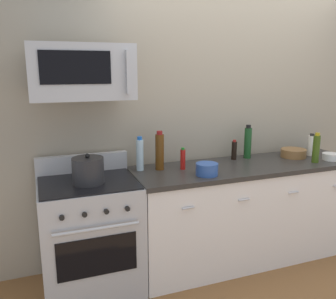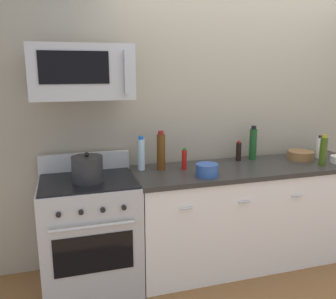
{
  "view_description": "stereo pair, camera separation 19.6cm",
  "coord_description": "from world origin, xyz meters",
  "px_view_note": "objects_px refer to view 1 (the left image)",
  "views": [
    {
      "loc": [
        -1.81,
        -2.69,
        1.77
      ],
      "look_at": [
        -0.82,
        -0.05,
        1.13
      ],
      "focal_mm": 38.11,
      "sensor_mm": 36.0,
      "label": 1
    },
    {
      "loc": [
        -1.62,
        -2.75,
        1.77
      ],
      "look_at": [
        -0.82,
        -0.05,
        1.13
      ],
      "focal_mm": 38.11,
      "sensor_mm": 36.0,
      "label": 2
    }
  ],
  "objects_px": {
    "microwave": "(81,72)",
    "range_oven": "(91,235)",
    "stockpot": "(88,171)",
    "bottle_water_clear": "(140,154)",
    "bottle_hot_sauce_red": "(183,159)",
    "bottle_soy_sauce_dark": "(234,150)",
    "bottle_olive_oil": "(316,148)",
    "bowl_wooden_salad": "(293,153)",
    "bottle_wine_amber": "(160,151)",
    "bottle_vinegar_white": "(311,145)",
    "bowl_blue_mixing": "(207,169)",
    "bowl_white_ceramic": "(331,156)",
    "bottle_wine_green": "(248,142)"
  },
  "relations": [
    {
      "from": "microwave",
      "to": "bowl_wooden_salad",
      "type": "relative_size",
      "value": 3.03
    },
    {
      "from": "microwave",
      "to": "stockpot",
      "type": "relative_size",
      "value": 3.12
    },
    {
      "from": "bottle_vinegar_white",
      "to": "range_oven",
      "type": "bearing_deg",
      "value": -178.1
    },
    {
      "from": "microwave",
      "to": "bowl_white_ceramic",
      "type": "bearing_deg",
      "value": -4.7
    },
    {
      "from": "bottle_soy_sauce_dark",
      "to": "bottle_vinegar_white",
      "type": "bearing_deg",
      "value": -8.91
    },
    {
      "from": "bottle_olive_oil",
      "to": "bowl_wooden_salad",
      "type": "bearing_deg",
      "value": 102.33
    },
    {
      "from": "microwave",
      "to": "bottle_hot_sauce_red",
      "type": "distance_m",
      "value": 1.11
    },
    {
      "from": "bottle_vinegar_white",
      "to": "bottle_hot_sauce_red",
      "type": "xyz_separation_m",
      "value": [
        -1.4,
        -0.01,
        -0.01
      ]
    },
    {
      "from": "bowl_wooden_salad",
      "to": "bowl_white_ceramic",
      "type": "bearing_deg",
      "value": -40.37
    },
    {
      "from": "microwave",
      "to": "stockpot",
      "type": "xyz_separation_m",
      "value": [
        -0.0,
        -0.1,
        -0.73
      ]
    },
    {
      "from": "bottle_vinegar_white",
      "to": "bottle_water_clear",
      "type": "height_order",
      "value": "bottle_water_clear"
    },
    {
      "from": "bottle_wine_amber",
      "to": "bottle_soy_sauce_dark",
      "type": "height_order",
      "value": "bottle_wine_amber"
    },
    {
      "from": "microwave",
      "to": "bottle_soy_sauce_dark",
      "type": "relative_size",
      "value": 3.88
    },
    {
      "from": "microwave",
      "to": "bottle_water_clear",
      "type": "height_order",
      "value": "microwave"
    },
    {
      "from": "range_oven",
      "to": "bottle_water_clear",
      "type": "distance_m",
      "value": 0.77
    },
    {
      "from": "bottle_hot_sauce_red",
      "to": "bottle_vinegar_white",
      "type": "bearing_deg",
      "value": 0.57
    },
    {
      "from": "bottle_water_clear",
      "to": "bottle_hot_sauce_red",
      "type": "bearing_deg",
      "value": -15.5
    },
    {
      "from": "bottle_hot_sauce_red",
      "to": "bottle_soy_sauce_dark",
      "type": "xyz_separation_m",
      "value": [
        0.59,
        0.14,
        0.0
      ]
    },
    {
      "from": "bottle_soy_sauce_dark",
      "to": "bowl_blue_mixing",
      "type": "xyz_separation_m",
      "value": [
        -0.48,
        -0.37,
        -0.04
      ]
    },
    {
      "from": "bottle_wine_amber",
      "to": "bowl_blue_mixing",
      "type": "relative_size",
      "value": 1.85
    },
    {
      "from": "microwave",
      "to": "stockpot",
      "type": "bearing_deg",
      "value": -90.13
    },
    {
      "from": "microwave",
      "to": "range_oven",
      "type": "bearing_deg",
      "value": -90.29
    },
    {
      "from": "bottle_wine_amber",
      "to": "bowl_white_ceramic",
      "type": "relative_size",
      "value": 2.12
    },
    {
      "from": "bottle_hot_sauce_red",
      "to": "bottle_wine_amber",
      "type": "relative_size",
      "value": 0.56
    },
    {
      "from": "bottle_olive_oil",
      "to": "microwave",
      "type": "bearing_deg",
      "value": 174.34
    },
    {
      "from": "bottle_wine_amber",
      "to": "bottle_olive_oil",
      "type": "bearing_deg",
      "value": -11.13
    },
    {
      "from": "bowl_wooden_salad",
      "to": "stockpot",
      "type": "xyz_separation_m",
      "value": [
        -2.02,
        -0.13,
        0.06
      ]
    },
    {
      "from": "bottle_soy_sauce_dark",
      "to": "bowl_white_ceramic",
      "type": "distance_m",
      "value": 0.93
    },
    {
      "from": "microwave",
      "to": "bottle_wine_green",
      "type": "distance_m",
      "value": 1.72
    },
    {
      "from": "microwave",
      "to": "bottle_soy_sauce_dark",
      "type": "bearing_deg",
      "value": 6.28
    },
    {
      "from": "bottle_water_clear",
      "to": "bottle_olive_oil",
      "type": "bearing_deg",
      "value": -11.27
    },
    {
      "from": "bottle_vinegar_white",
      "to": "bowl_white_ceramic",
      "type": "distance_m",
      "value": 0.23
    },
    {
      "from": "bottle_olive_oil",
      "to": "bottle_wine_amber",
      "type": "bearing_deg",
      "value": 168.87
    },
    {
      "from": "bottle_vinegar_white",
      "to": "bottle_hot_sauce_red",
      "type": "bearing_deg",
      "value": -179.43
    },
    {
      "from": "range_oven",
      "to": "microwave",
      "type": "xyz_separation_m",
      "value": [
        0.0,
        0.04,
        1.28
      ]
    },
    {
      "from": "bottle_hot_sauce_red",
      "to": "bottle_wine_amber",
      "type": "xyz_separation_m",
      "value": [
        -0.19,
        0.06,
        0.07
      ]
    },
    {
      "from": "range_oven",
      "to": "bottle_wine_amber",
      "type": "distance_m",
      "value": 0.89
    },
    {
      "from": "bottle_olive_oil",
      "to": "bowl_wooden_salad",
      "type": "relative_size",
      "value": 1.14
    },
    {
      "from": "bowl_white_ceramic",
      "to": "bowl_blue_mixing",
      "type": "bearing_deg",
      "value": -178.74
    },
    {
      "from": "bottle_vinegar_white",
      "to": "bottle_hot_sauce_red",
      "type": "height_order",
      "value": "bottle_vinegar_white"
    },
    {
      "from": "range_oven",
      "to": "bowl_blue_mixing",
      "type": "relative_size",
      "value": 5.85
    },
    {
      "from": "bottle_soy_sauce_dark",
      "to": "range_oven",
      "type": "bearing_deg",
      "value": -171.94
    },
    {
      "from": "bottle_olive_oil",
      "to": "bowl_white_ceramic",
      "type": "relative_size",
      "value": 1.75
    },
    {
      "from": "bottle_wine_amber",
      "to": "microwave",
      "type": "bearing_deg",
      "value": -173.05
    },
    {
      "from": "microwave",
      "to": "bowl_blue_mixing",
      "type": "bearing_deg",
      "value": -12.97
    },
    {
      "from": "bottle_wine_green",
      "to": "bottle_wine_amber",
      "type": "bearing_deg",
      "value": -174.71
    },
    {
      "from": "microwave",
      "to": "bottle_olive_oil",
      "type": "bearing_deg",
      "value": -5.66
    },
    {
      "from": "bottle_hot_sauce_red",
      "to": "microwave",
      "type": "bearing_deg",
      "value": -178.96
    },
    {
      "from": "bottle_wine_green",
      "to": "bottle_wine_amber",
      "type": "distance_m",
      "value": 0.94
    },
    {
      "from": "bottle_hot_sauce_red",
      "to": "bowl_white_ceramic",
      "type": "distance_m",
      "value": 1.47
    }
  ]
}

